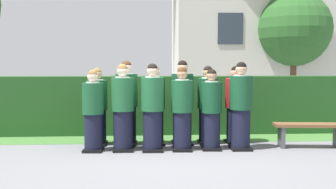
{
  "coord_description": "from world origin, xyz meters",
  "views": [
    {
      "loc": [
        -0.49,
        -7.53,
        1.64
      ],
      "look_at": [
        0.0,
        0.28,
        1.05
      ],
      "focal_mm": 42.54,
      "sensor_mm": 36.0,
      "label": 1
    }
  ],
  "objects_px": {
    "student_front_row_4": "(211,111)",
    "student_front_row_1": "(123,109)",
    "student_rear_row_3": "(182,104)",
    "student_rear_row_4": "(208,107)",
    "student_front_row_0": "(93,113)",
    "student_front_row_3": "(182,111)",
    "student_rear_row_0": "(97,108)",
    "student_in_red_blazer": "(235,107)",
    "wooden_bench": "(310,130)",
    "student_front_row_5": "(241,108)",
    "student_front_row_2": "(153,109)",
    "student_rear_row_1": "(127,105)",
    "student_rear_row_2": "(155,107)"
  },
  "relations": [
    {
      "from": "student_front_row_2",
      "to": "student_front_row_3",
      "type": "xyz_separation_m",
      "value": [
        0.56,
        0.01,
        -0.03
      ]
    },
    {
      "from": "wooden_bench",
      "to": "student_front_row_4",
      "type": "bearing_deg",
      "value": -179.04
    },
    {
      "from": "student_front_row_4",
      "to": "student_rear_row_0",
      "type": "relative_size",
      "value": 0.99
    },
    {
      "from": "student_front_row_3",
      "to": "student_front_row_0",
      "type": "bearing_deg",
      "value": 179.13
    },
    {
      "from": "student_front_row_1",
      "to": "student_front_row_3",
      "type": "height_order",
      "value": "student_front_row_1"
    },
    {
      "from": "student_rear_row_3",
      "to": "student_rear_row_4",
      "type": "bearing_deg",
      "value": 3.36
    },
    {
      "from": "student_front_row_5",
      "to": "student_rear_row_1",
      "type": "bearing_deg",
      "value": 165.96
    },
    {
      "from": "student_front_row_4",
      "to": "student_rear_row_3",
      "type": "height_order",
      "value": "student_rear_row_3"
    },
    {
      "from": "student_front_row_3",
      "to": "student_rear_row_1",
      "type": "relative_size",
      "value": 0.93
    },
    {
      "from": "student_front_row_2",
      "to": "student_rear_row_1",
      "type": "distance_m",
      "value": 0.77
    },
    {
      "from": "student_rear_row_2",
      "to": "student_rear_row_3",
      "type": "bearing_deg",
      "value": -1.63
    },
    {
      "from": "student_rear_row_3",
      "to": "wooden_bench",
      "type": "relative_size",
      "value": 1.21
    },
    {
      "from": "wooden_bench",
      "to": "student_rear_row_4",
      "type": "bearing_deg",
      "value": 165.0
    },
    {
      "from": "student_front_row_3",
      "to": "student_rear_row_4",
      "type": "height_order",
      "value": "student_rear_row_4"
    },
    {
      "from": "student_front_row_0",
      "to": "student_rear_row_3",
      "type": "relative_size",
      "value": 0.89
    },
    {
      "from": "student_front_row_3",
      "to": "student_front_row_5",
      "type": "distance_m",
      "value": 1.14
    },
    {
      "from": "student_rear_row_0",
      "to": "student_rear_row_2",
      "type": "distance_m",
      "value": 1.17
    },
    {
      "from": "student_rear_row_4",
      "to": "student_in_red_blazer",
      "type": "height_order",
      "value": "student_rear_row_4"
    },
    {
      "from": "student_front_row_4",
      "to": "wooden_bench",
      "type": "height_order",
      "value": "student_front_row_4"
    },
    {
      "from": "student_front_row_2",
      "to": "student_front_row_4",
      "type": "bearing_deg",
      "value": 2.04
    },
    {
      "from": "student_front_row_0",
      "to": "student_rear_row_3",
      "type": "xyz_separation_m",
      "value": [
        1.75,
        0.53,
        0.09
      ]
    },
    {
      "from": "student_rear_row_2",
      "to": "student_rear_row_3",
      "type": "relative_size",
      "value": 0.94
    },
    {
      "from": "student_in_red_blazer",
      "to": "wooden_bench",
      "type": "bearing_deg",
      "value": -21.6
    },
    {
      "from": "student_front_row_3",
      "to": "student_rear_row_3",
      "type": "relative_size",
      "value": 0.92
    },
    {
      "from": "student_front_row_5",
      "to": "student_rear_row_0",
      "type": "relative_size",
      "value": 1.07
    },
    {
      "from": "student_front_row_4",
      "to": "student_front_row_5",
      "type": "distance_m",
      "value": 0.57
    },
    {
      "from": "student_front_row_2",
      "to": "student_rear_row_3",
      "type": "relative_size",
      "value": 0.96
    },
    {
      "from": "student_in_red_blazer",
      "to": "wooden_bench",
      "type": "relative_size",
      "value": 1.13
    },
    {
      "from": "student_rear_row_0",
      "to": "student_rear_row_1",
      "type": "xyz_separation_m",
      "value": [
        0.59,
        -0.04,
        0.07
      ]
    },
    {
      "from": "student_rear_row_2",
      "to": "student_front_row_5",
      "type": "bearing_deg",
      "value": -19.04
    },
    {
      "from": "student_front_row_4",
      "to": "student_front_row_1",
      "type": "bearing_deg",
      "value": 179.72
    },
    {
      "from": "student_front_row_1",
      "to": "student_in_red_blazer",
      "type": "bearing_deg",
      "value": 13.83
    },
    {
      "from": "student_front_row_2",
      "to": "student_front_row_4",
      "type": "relative_size",
      "value": 1.07
    },
    {
      "from": "student_front_row_5",
      "to": "wooden_bench",
      "type": "bearing_deg",
      "value": 2.41
    },
    {
      "from": "student_front_row_2",
      "to": "student_in_red_blazer",
      "type": "bearing_deg",
      "value": 19.5
    },
    {
      "from": "student_rear_row_0",
      "to": "student_in_red_blazer",
      "type": "bearing_deg",
      "value": 0.15
    },
    {
      "from": "student_front_row_4",
      "to": "student_in_red_blazer",
      "type": "height_order",
      "value": "student_in_red_blazer"
    },
    {
      "from": "student_rear_row_1",
      "to": "wooden_bench",
      "type": "relative_size",
      "value": 1.21
    },
    {
      "from": "student_rear_row_2",
      "to": "student_rear_row_0",
      "type": "bearing_deg",
      "value": 178.71
    },
    {
      "from": "student_front_row_4",
      "to": "student_rear_row_1",
      "type": "relative_size",
      "value": 0.9
    },
    {
      "from": "student_front_row_2",
      "to": "student_in_red_blazer",
      "type": "xyz_separation_m",
      "value": [
        1.74,
        0.62,
        -0.02
      ]
    },
    {
      "from": "student_front_row_0",
      "to": "student_front_row_3",
      "type": "height_order",
      "value": "student_front_row_3"
    },
    {
      "from": "student_rear_row_3",
      "to": "student_in_red_blazer",
      "type": "relative_size",
      "value": 1.07
    },
    {
      "from": "student_front_row_0",
      "to": "student_rear_row_0",
      "type": "bearing_deg",
      "value": 88.4
    },
    {
      "from": "student_front_row_5",
      "to": "student_rear_row_1",
      "type": "distance_m",
      "value": 2.28
    },
    {
      "from": "student_rear_row_2",
      "to": "student_rear_row_4",
      "type": "distance_m",
      "value": 1.1
    },
    {
      "from": "student_front_row_1",
      "to": "student_front_row_2",
      "type": "xyz_separation_m",
      "value": [
        0.56,
        -0.05,
        0.0
      ]
    },
    {
      "from": "student_front_row_4",
      "to": "student_rear_row_3",
      "type": "relative_size",
      "value": 0.9
    },
    {
      "from": "wooden_bench",
      "to": "student_front_row_5",
      "type": "bearing_deg",
      "value": -177.59
    },
    {
      "from": "student_front_row_2",
      "to": "student_in_red_blazer",
      "type": "distance_m",
      "value": 1.84
    }
  ]
}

